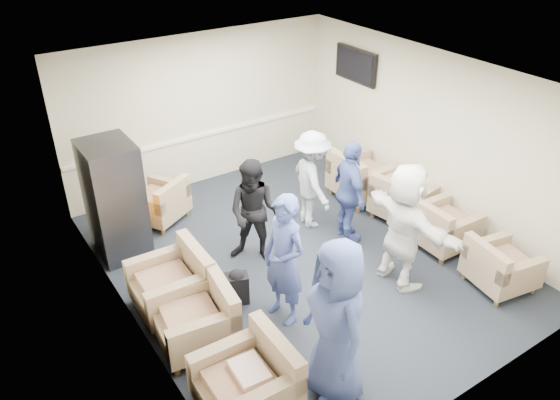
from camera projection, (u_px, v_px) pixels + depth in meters
floor at (299, 258)px, 8.05m from camera, size 6.00×6.00×0.00m
ceiling at (303, 80)px, 6.70m from camera, size 6.00×6.00×0.00m
back_wall at (202, 111)px, 9.53m from camera, size 5.00×0.02×2.70m
front_wall at (483, 298)px, 5.21m from camera, size 5.00×0.02×2.70m
left_wall at (122, 234)px, 6.18m from camera, size 0.02×6.00×2.70m
right_wall at (431, 136)px, 8.57m from camera, size 0.02×6.00×2.70m
chair_rail at (204, 135)px, 9.75m from camera, size 4.98×0.04×0.06m
tv at (356, 65)px, 9.49m from camera, size 0.10×1.00×0.58m
armchair_left_near at (251, 384)px, 5.57m from camera, size 0.92×0.92×0.72m
armchair_left_mid at (200, 320)px, 6.41m from camera, size 0.96×0.96×0.69m
armchair_left_far at (175, 285)px, 6.95m from camera, size 0.92×0.92×0.71m
armchair_right_near at (498, 268)px, 7.34m from camera, size 0.90×0.90×0.62m
armchair_right_midnear at (441, 228)px, 8.15m from camera, size 0.86×0.86×0.67m
armchair_right_midfar at (402, 201)px, 8.83m from camera, size 0.97×0.97×0.67m
armchair_right_far at (359, 179)px, 9.42m from camera, size 0.93×0.93×0.73m
armchair_corner at (160, 203)px, 8.80m from camera, size 1.08×1.08×0.63m
vending_machine at (115, 200)px, 7.79m from camera, size 0.71×0.83×1.75m
backpack at (237, 285)px, 7.09m from camera, size 0.35×0.31×0.51m
pillow at (249, 372)px, 5.48m from camera, size 0.34×0.43×0.12m
person_front_left at (337, 321)px, 5.52m from camera, size 0.75×1.02×1.89m
person_mid_left at (284, 260)px, 6.54m from camera, size 0.51×0.69×1.74m
person_back_left at (255, 213)px, 7.64m from camera, size 0.96×0.97×1.58m
person_back_right at (312, 180)px, 8.47m from camera, size 0.79×1.13×1.59m
person_mid_right at (350, 193)px, 8.10m from camera, size 0.66×1.03×1.63m
person_front_right at (404, 226)px, 7.15m from camera, size 0.60×1.69×1.80m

